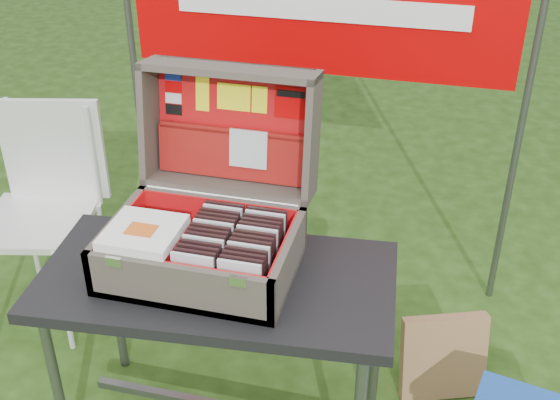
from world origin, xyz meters
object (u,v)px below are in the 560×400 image
(chair, at_px, (38,224))
(table, at_px, (221,358))
(suitcase, at_px, (204,186))
(cardboard_box, at_px, (443,357))

(chair, bearing_deg, table, -38.42)
(suitcase, relative_size, cardboard_box, 1.71)
(table, distance_m, cardboard_box, 0.88)
(suitcase, xyz_separation_m, chair, (-0.91, 0.37, -0.52))
(chair, bearing_deg, suitcase, -35.80)
(suitcase, relative_size, chair, 0.62)
(table, relative_size, cardboard_box, 3.28)
(table, relative_size, chair, 1.19)
(cardboard_box, bearing_deg, table, -172.91)
(table, xyz_separation_m, cardboard_box, (0.76, 0.40, -0.18))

